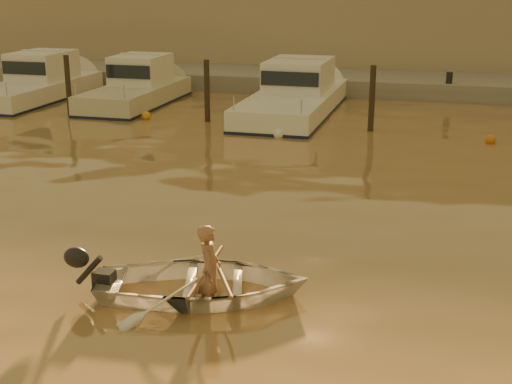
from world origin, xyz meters
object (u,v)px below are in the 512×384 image
(moored_boat_1, at_px, (135,88))
(waterfront_building, at_px, (410,23))
(dinghy, at_px, (203,283))
(moored_boat_2, at_px, (294,95))
(person, at_px, (209,271))
(moored_boat_0, at_px, (35,83))

(moored_boat_1, xyz_separation_m, waterfront_building, (9.04, 11.00, 1.77))
(dinghy, bearing_deg, moored_boat_2, -8.16)
(person, height_order, waterfront_building, waterfront_building)
(moored_boat_0, bearing_deg, waterfront_building, 39.79)
(moored_boat_0, bearing_deg, person, -50.48)
(person, relative_size, moored_boat_2, 0.17)
(dinghy, height_order, moored_boat_0, moored_boat_0)
(dinghy, relative_size, waterfront_building, 0.07)
(moored_boat_1, height_order, waterfront_building, waterfront_building)
(moored_boat_0, distance_m, waterfront_building, 17.28)
(person, distance_m, moored_boat_1, 16.58)
(moored_boat_0, height_order, moored_boat_2, same)
(dinghy, bearing_deg, waterfront_building, -18.16)
(person, xyz_separation_m, moored_boat_2, (-1.94, 14.59, 0.21))
(moored_boat_2, relative_size, waterfront_building, 0.19)
(dinghy, xyz_separation_m, moored_boat_1, (-7.78, 14.62, 0.41))
(dinghy, bearing_deg, moored_boat_0, 23.91)
(moored_boat_1, bearing_deg, moored_boat_0, 180.00)
(person, bearing_deg, dinghy, 90.00)
(moored_boat_1, height_order, moored_boat_2, same)
(moored_boat_1, bearing_deg, moored_boat_2, 0.00)
(moored_boat_1, relative_size, waterfront_building, 0.14)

